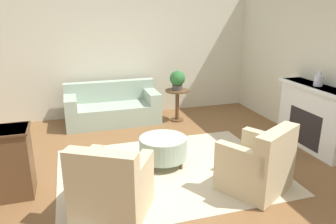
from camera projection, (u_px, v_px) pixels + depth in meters
The scene contains 11 objects.
ground_plane at pixel (169, 171), 4.92m from camera, with size 16.00×16.00×0.00m, color brown.
wall_back at pixel (129, 52), 7.26m from camera, with size 9.96×0.12×2.80m.
rug at pixel (169, 171), 4.92m from camera, with size 3.23×2.46×0.01m.
couch at pixel (112, 108), 6.93m from camera, with size 1.92×0.85×0.84m.
armchair_left at pixel (111, 188), 3.77m from camera, with size 1.07×1.05×0.91m.
armchair_right at pixel (258, 166), 4.31m from camera, with size 1.07×1.05×0.91m.
ottoman_table at pixel (163, 148), 5.02m from camera, with size 0.73×0.73×0.45m.
side_table at pixel (177, 100), 6.99m from camera, with size 0.51×0.51×0.68m.
fireplace at pixel (314, 116), 5.57m from camera, with size 0.44×1.52×1.11m.
vase_mantel_near at pixel (318, 80), 5.37m from camera, with size 0.15×0.15×0.24m.
potted_plant_on_side_table at pixel (177, 80), 6.85m from camera, with size 0.32×0.32×0.41m.
Camera 1 is at (-1.31, -4.22, 2.35)m, focal length 35.00 mm.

